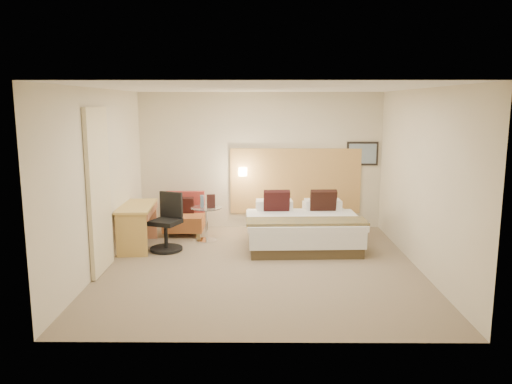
{
  "coord_description": "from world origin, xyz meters",
  "views": [
    {
      "loc": [
        -0.02,
        -7.38,
        2.48
      ],
      "look_at": [
        -0.08,
        0.52,
        1.07
      ],
      "focal_mm": 35.0,
      "sensor_mm": 36.0,
      "label": 1
    }
  ],
  "objects_px": {
    "side_table": "(207,222)",
    "desk_chair": "(167,227)",
    "bed": "(301,227)",
    "lounge_chair": "(184,218)",
    "desk": "(138,214)"
  },
  "relations": [
    {
      "from": "side_table",
      "to": "desk_chair",
      "type": "distance_m",
      "value": 0.84
    },
    {
      "from": "side_table",
      "to": "desk_chair",
      "type": "xyz_separation_m",
      "value": [
        -0.61,
        -0.57,
        0.05
      ]
    },
    {
      "from": "lounge_chair",
      "to": "desk",
      "type": "bearing_deg",
      "value": -124.24
    },
    {
      "from": "bed",
      "to": "desk",
      "type": "xyz_separation_m",
      "value": [
        -2.84,
        -0.22,
        0.28
      ]
    },
    {
      "from": "side_table",
      "to": "desk_chair",
      "type": "bearing_deg",
      "value": -137.07
    },
    {
      "from": "bed",
      "to": "desk_chair",
      "type": "xyz_separation_m",
      "value": [
        -2.32,
        -0.36,
        0.09
      ]
    },
    {
      "from": "bed",
      "to": "side_table",
      "type": "height_order",
      "value": "bed"
    },
    {
      "from": "desk_chair",
      "to": "bed",
      "type": "bearing_deg",
      "value": 8.92
    },
    {
      "from": "lounge_chair",
      "to": "desk_chair",
      "type": "bearing_deg",
      "value": -96.56
    },
    {
      "from": "lounge_chair",
      "to": "side_table",
      "type": "bearing_deg",
      "value": -47.21
    },
    {
      "from": "desk",
      "to": "desk_chair",
      "type": "height_order",
      "value": "desk_chair"
    },
    {
      "from": "desk",
      "to": "desk_chair",
      "type": "relative_size",
      "value": 1.27
    },
    {
      "from": "lounge_chair",
      "to": "bed",
      "type": "bearing_deg",
      "value": -18.4
    },
    {
      "from": "desk",
      "to": "lounge_chair",
      "type": "bearing_deg",
      "value": 55.76
    },
    {
      "from": "lounge_chair",
      "to": "desk_chair",
      "type": "xyz_separation_m",
      "value": [
        -0.13,
        -1.09,
        0.09
      ]
    }
  ]
}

